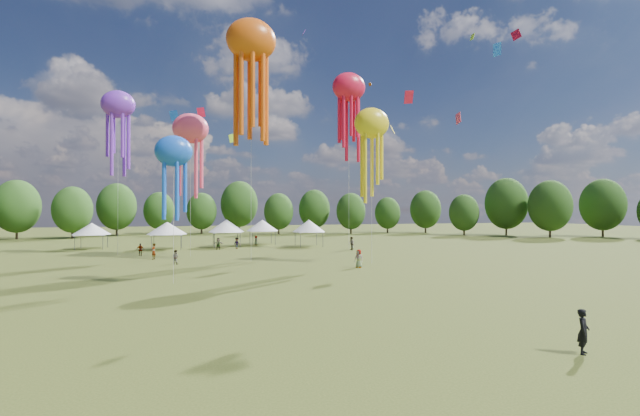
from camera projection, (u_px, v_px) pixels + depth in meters
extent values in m
plane|color=#384416|center=(387.00, 365.00, 16.36)|extent=(300.00, 300.00, 0.00)
imported|color=black|center=(583.00, 331.00, 17.59)|extent=(0.79, 0.76, 1.82)
imported|color=gray|center=(175.00, 257.00, 46.56)|extent=(0.94, 0.88, 1.55)
imported|color=gray|center=(256.00, 240.00, 72.25)|extent=(0.60, 0.84, 1.59)
imported|color=gray|center=(351.00, 244.00, 63.01)|extent=(0.81, 1.00, 1.92)
imported|color=gray|center=(237.00, 243.00, 65.21)|extent=(1.26, 1.12, 1.70)
imported|color=gray|center=(140.00, 250.00, 55.21)|extent=(0.95, 0.43, 1.59)
imported|color=gray|center=(218.00, 244.00, 64.20)|extent=(1.67, 0.92, 1.71)
imported|color=gray|center=(154.00, 251.00, 51.27)|extent=(0.67, 0.81, 1.89)
imported|color=gray|center=(359.00, 259.00, 43.96)|extent=(1.04, 1.06, 1.85)
cylinder|color=#47474C|center=(75.00, 243.00, 62.93)|extent=(0.08, 0.08, 2.06)
cylinder|color=#47474C|center=(81.00, 241.00, 66.51)|extent=(0.08, 0.08, 2.06)
cylinder|color=#47474C|center=(103.00, 243.00, 64.00)|extent=(0.08, 0.08, 2.06)
cylinder|color=#47474C|center=(108.00, 241.00, 67.57)|extent=(0.08, 0.08, 2.06)
cube|color=white|center=(92.00, 235.00, 65.26)|extent=(4.13, 4.13, 0.10)
cone|color=white|center=(92.00, 229.00, 65.26)|extent=(5.37, 5.37, 1.76)
cylinder|color=#47474C|center=(152.00, 243.00, 62.08)|extent=(0.08, 0.08, 2.14)
cylinder|color=#47474C|center=(154.00, 241.00, 65.92)|extent=(0.08, 0.08, 2.14)
cylinder|color=#47474C|center=(181.00, 243.00, 63.22)|extent=(0.08, 0.08, 2.14)
cylinder|color=#47474C|center=(181.00, 241.00, 67.07)|extent=(0.08, 0.08, 2.14)
cube|color=white|center=(167.00, 235.00, 64.58)|extent=(4.41, 4.41, 0.10)
cone|color=white|center=(167.00, 228.00, 64.58)|extent=(5.74, 5.74, 1.84)
cylinder|color=#47474C|center=(214.00, 241.00, 65.99)|extent=(0.08, 0.08, 2.29)
cylinder|color=#47474C|center=(213.00, 239.00, 69.71)|extent=(0.08, 0.08, 2.29)
cylinder|color=#47474C|center=(240.00, 240.00, 67.10)|extent=(0.08, 0.08, 2.29)
cylinder|color=#47474C|center=(238.00, 239.00, 70.82)|extent=(0.08, 0.08, 2.29)
cube|color=white|center=(226.00, 232.00, 68.41)|extent=(4.28, 4.28, 0.10)
cone|color=white|center=(226.00, 226.00, 68.41)|extent=(5.57, 5.57, 1.97)
cylinder|color=#47474C|center=(253.00, 239.00, 71.25)|extent=(0.08, 0.08, 2.21)
cylinder|color=#47474C|center=(250.00, 237.00, 74.84)|extent=(0.08, 0.08, 2.21)
cylinder|color=#47474C|center=(275.00, 238.00, 72.32)|extent=(0.08, 0.08, 2.21)
cylinder|color=#47474C|center=(271.00, 237.00, 75.91)|extent=(0.08, 0.08, 2.21)
cube|color=white|center=(262.00, 231.00, 73.58)|extent=(4.14, 4.14, 0.10)
cone|color=white|center=(262.00, 225.00, 73.59)|extent=(5.39, 5.39, 1.90)
cylinder|color=#47474C|center=(301.00, 240.00, 67.15)|extent=(0.08, 0.08, 2.26)
cylinder|color=#47474C|center=(295.00, 239.00, 70.64)|extent=(0.08, 0.08, 2.26)
cylinder|color=#47474C|center=(323.00, 240.00, 68.19)|extent=(0.08, 0.08, 2.26)
cylinder|color=#47474C|center=(317.00, 239.00, 71.68)|extent=(0.08, 0.08, 2.26)
cube|color=white|center=(309.00, 232.00, 69.42)|extent=(4.04, 4.04, 0.10)
cone|color=white|center=(309.00, 226.00, 69.43)|extent=(5.25, 5.25, 1.94)
ellipsoid|color=#FF4B70|center=(191.00, 128.00, 54.71)|extent=(4.47, 3.13, 3.80)
cylinder|color=beige|center=(190.00, 192.00, 54.67)|extent=(0.03, 0.03, 16.18)
ellipsoid|color=#DE550D|center=(251.00, 40.00, 49.55)|extent=(5.74, 4.02, 4.88)
cylinder|color=beige|center=(251.00, 151.00, 49.49)|extent=(0.03, 0.03, 25.33)
ellipsoid|color=yellow|center=(372.00, 123.00, 47.57)|extent=(3.97, 2.78, 3.38)
cylinder|color=beige|center=(372.00, 193.00, 47.53)|extent=(0.03, 0.03, 15.40)
ellipsoid|color=purple|center=(118.00, 104.00, 56.75)|extent=(4.25, 2.98, 3.61)
cylinder|color=beige|center=(118.00, 179.00, 56.70)|extent=(0.03, 0.03, 19.72)
ellipsoid|color=blue|center=(174.00, 151.00, 34.50)|extent=(2.93, 2.05, 2.49)
cylinder|color=beige|center=(174.00, 217.00, 34.48)|extent=(0.03, 0.03, 10.55)
ellipsoid|color=red|center=(349.00, 87.00, 64.06)|extent=(5.02, 3.51, 4.27)
cylinder|color=beige|center=(349.00, 168.00, 64.00)|extent=(0.03, 0.03, 24.07)
cube|color=purple|center=(304.00, 32.00, 56.53)|extent=(0.41, 0.65, 0.76)
cube|color=red|center=(201.00, 112.00, 78.69)|extent=(1.59, 0.21, 1.91)
cube|color=#DE550D|center=(370.00, 84.00, 88.90)|extent=(0.56, 0.63, 0.90)
cube|color=#9BE225|center=(231.00, 138.00, 63.35)|extent=(0.98, 0.89, 1.42)
cube|color=blue|center=(497.00, 49.00, 45.32)|extent=(1.42, 0.65, 1.51)
cube|color=red|center=(516.00, 35.00, 48.40)|extent=(0.56, 1.25, 1.43)
cube|color=blue|center=(174.00, 116.00, 80.49)|extent=(1.86, 0.82, 2.06)
cube|color=red|center=(409.00, 97.00, 69.21)|extent=(1.77, 0.96, 2.10)
cube|color=yellow|center=(393.00, 130.00, 79.40)|extent=(1.50, 1.16, 1.86)
cube|color=#9BE225|center=(472.00, 37.00, 49.08)|extent=(0.29, 0.58, 0.72)
cube|color=#1889CF|center=(201.00, 134.00, 63.96)|extent=(0.38, 1.33, 1.46)
cube|color=#FF4B70|center=(458.00, 118.00, 55.57)|extent=(0.14, 1.35, 1.60)
cylinder|color=#38281C|center=(17.00, 231.00, 86.72)|extent=(0.44, 0.44, 3.41)
ellipsoid|color=#264818|center=(17.00, 206.00, 86.75)|extent=(8.53, 8.53, 10.66)
cylinder|color=#38281C|center=(72.00, 231.00, 89.15)|extent=(0.44, 0.44, 3.07)
ellipsoid|color=#264818|center=(73.00, 210.00, 89.17)|extent=(7.66, 7.66, 9.58)
cylinder|color=#38281C|center=(117.00, 228.00, 99.14)|extent=(0.44, 0.44, 3.43)
ellipsoid|color=#264818|center=(117.00, 207.00, 99.16)|extent=(8.58, 8.58, 10.73)
cylinder|color=#38281C|center=(159.00, 228.00, 107.02)|extent=(0.44, 0.44, 2.95)
ellipsoid|color=#264818|center=(159.00, 211.00, 107.04)|extent=(7.37, 7.37, 9.21)
cylinder|color=#38281C|center=(202.00, 228.00, 106.15)|extent=(0.44, 0.44, 2.89)
ellipsoid|color=#264818|center=(202.00, 211.00, 106.17)|extent=(7.23, 7.23, 9.04)
cylinder|color=#38281C|center=(239.00, 225.00, 113.13)|extent=(0.44, 0.44, 3.84)
ellipsoid|color=#264818|center=(239.00, 204.00, 113.16)|extent=(9.60, 9.60, 11.99)
cylinder|color=#38281C|center=(279.00, 228.00, 104.90)|extent=(0.44, 0.44, 2.84)
ellipsoid|color=#264818|center=(279.00, 211.00, 104.92)|extent=(7.11, 7.11, 8.89)
cylinder|color=#38281C|center=(314.00, 227.00, 110.16)|extent=(0.44, 0.44, 3.16)
ellipsoid|color=#264818|center=(314.00, 209.00, 110.18)|extent=(7.91, 7.91, 9.88)
cylinder|color=#38281C|center=(351.00, 228.00, 106.86)|extent=(0.44, 0.44, 2.88)
ellipsoid|color=#264818|center=(351.00, 211.00, 106.88)|extent=(7.21, 7.21, 9.01)
cylinder|color=#38281C|center=(388.00, 228.00, 111.82)|extent=(0.44, 0.44, 2.63)
ellipsoid|color=#264818|center=(387.00, 213.00, 111.84)|extent=(6.57, 6.57, 8.22)
cylinder|color=#38281C|center=(425.00, 227.00, 111.02)|extent=(0.44, 0.44, 3.13)
ellipsoid|color=#264818|center=(425.00, 209.00, 111.04)|extent=(7.81, 7.81, 9.77)
cylinder|color=#38281C|center=(464.00, 229.00, 100.49)|extent=(0.44, 0.44, 2.72)
ellipsoid|color=#264818|center=(464.00, 213.00, 100.50)|extent=(6.80, 6.80, 8.50)
cylinder|color=#38281C|center=(506.00, 227.00, 100.37)|extent=(0.44, 0.44, 3.81)
ellipsoid|color=#264818|center=(506.00, 203.00, 100.40)|extent=(9.52, 9.52, 11.90)
cylinder|color=#38281C|center=(550.00, 229.00, 92.66)|extent=(0.44, 0.44, 3.51)
ellipsoid|color=#264818|center=(550.00, 206.00, 92.68)|extent=(8.78, 8.78, 10.97)
cylinder|color=#38281C|center=(603.00, 228.00, 94.84)|extent=(0.44, 0.44, 3.64)
ellipsoid|color=#264818|center=(603.00, 205.00, 94.86)|extent=(9.10, 9.10, 11.37)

